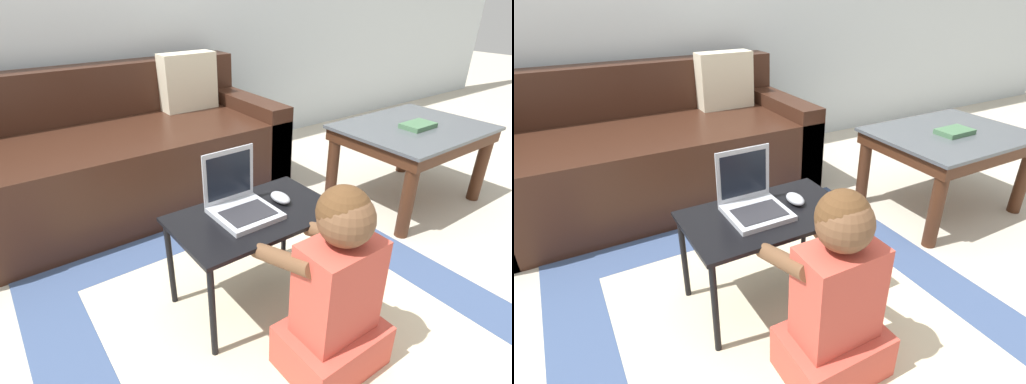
# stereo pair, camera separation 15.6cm
# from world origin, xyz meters

# --- Properties ---
(ground_plane) EXTENTS (16.00, 16.00, 0.00)m
(ground_plane) POSITION_xyz_m (0.00, 0.00, 0.00)
(ground_plane) COLOR beige
(area_rug) EXTENTS (1.71, 1.89, 0.01)m
(area_rug) POSITION_xyz_m (-0.09, -0.26, 0.00)
(area_rug) COLOR #3D517A
(area_rug) RESTS_ON ground_plane
(couch) EXTENTS (1.88, 0.88, 0.82)m
(couch) POSITION_xyz_m (-0.23, 1.14, 0.29)
(couch) COLOR #381E14
(couch) RESTS_ON ground_plane
(coffee_table) EXTENTS (0.83, 0.64, 0.47)m
(coffee_table) POSITION_xyz_m (1.19, 0.15, 0.40)
(coffee_table) COLOR #4C5156
(coffee_table) RESTS_ON ground_plane
(laptop_desk) EXTENTS (0.64, 0.38, 0.41)m
(laptop_desk) POSITION_xyz_m (-0.09, -0.05, 0.37)
(laptop_desk) COLOR black
(laptop_desk) RESTS_ON ground_plane
(laptop) EXTENTS (0.23, 0.23, 0.23)m
(laptop) POSITION_xyz_m (-0.12, -0.01, 0.45)
(laptop) COLOR #B7BCC6
(laptop) RESTS_ON laptop_desk
(computer_mouse) EXTENTS (0.06, 0.10, 0.04)m
(computer_mouse) POSITION_xyz_m (0.05, -0.03, 0.43)
(computer_mouse) COLOR #B2B7C1
(computer_mouse) RESTS_ON laptop_desk
(person_seated) EXTENTS (0.34, 0.41, 0.70)m
(person_seated) POSITION_xyz_m (-0.07, -0.48, 0.31)
(person_seated) COLOR #CC4C3D
(person_seated) RESTS_ON ground_plane
(book_on_table) EXTENTS (0.19, 0.13, 0.03)m
(book_on_table) POSITION_xyz_m (1.18, 0.12, 0.49)
(book_on_table) COLOR #47704C
(book_on_table) RESTS_ON coffee_table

